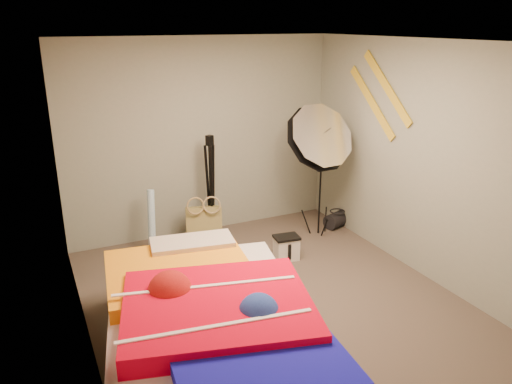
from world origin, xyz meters
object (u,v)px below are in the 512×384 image
bed (209,325)px  photo_umbrella (317,139)px  duffel_bag (337,220)px  wrapping_roll (152,221)px  camera_tripod (211,181)px  tote_bag (204,224)px  camera_case (286,248)px

bed → photo_umbrella: photo_umbrella is taller
duffel_bag → photo_umbrella: 1.31m
wrapping_roll → camera_tripod: (0.79, 0.05, 0.39)m
tote_bag → wrapping_roll: size_ratio=0.59×
bed → wrapping_roll: bearing=87.4°
tote_bag → camera_tripod: bearing=39.3°
camera_case → camera_tripod: (-0.57, 0.95, 0.64)m
tote_bag → camera_tripod: (0.13, 0.06, 0.55)m
tote_bag → camera_tripod: camera_tripod is taller
tote_bag → bed: 2.39m
bed → camera_tripod: camera_tripod is taller
camera_tripod → wrapping_roll: bearing=-176.4°
wrapping_roll → bed: (-0.10, -2.26, -0.05)m
camera_case → photo_umbrella: (0.60, 0.37, 1.17)m
tote_bag → bed: (-0.76, -2.26, 0.11)m
tote_bag → duffel_bag: size_ratio=1.32×
camera_case → bed: bearing=-130.0°
camera_case → duffel_bag: 1.22m
wrapping_roll → camera_case: size_ratio=2.85×
duffel_bag → photo_umbrella: (-0.48, -0.18, 1.20)m
duffel_bag → photo_umbrella: size_ratio=0.19×
photo_umbrella → bed: bearing=-140.0°
bed → photo_umbrella: (2.06, 1.73, 0.97)m
wrapping_roll → photo_umbrella: photo_umbrella is taller
wrapping_roll → photo_umbrella: 2.23m
bed → camera_tripod: (0.89, 2.31, 0.44)m
bed → camera_tripod: 2.52m
tote_bag → wrapping_roll: bearing=-164.5°
tote_bag → bed: size_ratio=0.17×
tote_bag → camera_case: bearing=-36.3°
photo_umbrella → camera_tripod: bearing=153.6°
tote_bag → duffel_bag: tote_bag is taller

